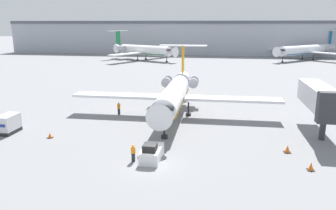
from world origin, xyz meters
TOP-DOWN VIEW (x-y plane):
  - ground_plane at (0.00, 0.00)m, footprint 600.00×600.00m
  - terminal_building at (0.00, 120.00)m, footprint 180.00×16.80m
  - airplane_main at (-0.21, 16.87)m, footprint 30.08×25.11m
  - pushback_tug at (-0.19, 1.04)m, footprint 1.82×3.76m
  - luggage_cart at (-19.32, 6.18)m, footprint 1.71×2.93m
  - worker_near_tug at (-1.88, 0.29)m, footprint 0.40×0.25m
  - worker_by_wing at (-8.52, 16.53)m, footprint 0.40×0.26m
  - traffic_cone_left at (-13.43, 5.32)m, footprint 0.64×0.64m
  - traffic_cone_right at (13.43, 5.18)m, footprint 0.72×0.72m
  - traffic_cone_mid at (14.77, 1.04)m, footprint 0.65×0.65m
  - airplane_parked_far_left at (37.17, 100.99)m, footprint 28.97×28.54m
  - airplane_parked_far_right at (-22.64, 90.12)m, footprint 28.16×29.86m
  - jet_bridge at (18.09, 12.12)m, footprint 3.20×11.60m

SIDE VIEW (x-z plane):
  - ground_plane at x=0.00m, z-range 0.00..0.00m
  - traffic_cone_left at x=-13.43m, z-range -0.02..0.60m
  - traffic_cone_mid at x=14.77m, z-range -0.02..0.76m
  - traffic_cone_right at x=13.43m, z-range -0.02..0.78m
  - pushback_tug at x=-0.19m, z-range -0.24..1.67m
  - worker_near_tug at x=-1.88m, z-range 0.05..1.84m
  - worker_by_wing at x=-8.52m, z-range 0.05..1.90m
  - luggage_cart at x=-19.32m, z-range 0.00..2.30m
  - airplane_main at x=-0.21m, z-range -1.30..8.28m
  - airplane_parked_far_right at x=-22.64m, z-range -1.60..8.98m
  - airplane_parked_far_left at x=37.17m, z-range -1.53..9.03m
  - jet_bridge at x=18.09m, z-range 1.35..7.54m
  - terminal_building at x=0.00m, z-range 0.03..14.39m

